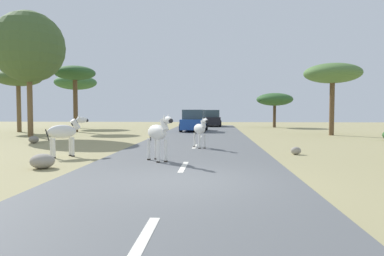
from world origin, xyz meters
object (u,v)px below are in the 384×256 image
object	(u,v)px
car_0	(211,119)
rock_1	(34,140)
rock_0	(42,161)
rock_3	(296,151)
zebra_2	(158,133)
tree_0	(275,100)
tree_4	(75,74)
tree_6	(29,47)
zebra_0	(200,129)
tree_2	(18,79)
car_1	(194,121)
zebra_3	(64,132)
tree_1	(333,74)
tree_5	(76,83)

from	to	relation	value
car_0	rock_1	world-z (taller)	car_0
rock_0	car_0	bearing A→B (deg)	80.40
rock_0	rock_3	size ratio (longest dim) A/B	1.78
zebra_2	tree_0	distance (m)	26.62
tree_4	tree_6	world-z (taller)	tree_6
zebra_0	tree_6	distance (m)	14.43
tree_0	tree_2	xyz separation A→B (m)	(-21.83, -9.32, 1.39)
zebra_2	rock_1	size ratio (longest dim) A/B	3.03
tree_2	car_1	bearing A→B (deg)	4.96
rock_0	zebra_3	bearing A→B (deg)	99.86
zebra_2	tree_6	distance (m)	16.07
tree_0	tree_1	distance (m)	11.83
car_1	rock_0	bearing A→B (deg)	-97.79
rock_0	rock_1	bearing A→B (deg)	119.28
tree_1	tree_5	bearing A→B (deg)	157.73
car_1	rock_1	bearing A→B (deg)	-123.45
tree_6	rock_3	xyz separation A→B (m)	(15.38, -8.76, -5.73)
car_0	tree_6	world-z (taller)	tree_6
zebra_0	tree_0	size ratio (longest dim) A/B	0.38
tree_0	zebra_3	bearing A→B (deg)	-115.91
zebra_3	zebra_2	bearing A→B (deg)	27.28
zebra_2	tree_6	size ratio (longest dim) A/B	0.19
zebra_0	tree_5	distance (m)	22.85
tree_0	rock_3	size ratio (longest dim) A/B	9.28
car_1	rock_0	size ratio (longest dim) A/B	6.23
zebra_3	tree_4	world-z (taller)	tree_4
tree_1	tree_2	bearing A→B (deg)	174.60
car_0	car_1	world-z (taller)	same
tree_4	tree_1	bearing A→B (deg)	-7.71
car_1	rock_1	world-z (taller)	car_1
zebra_3	rock_1	size ratio (longest dim) A/B	3.00
car_1	tree_4	xyz separation A→B (m)	(-9.51, -0.86, 3.77)
tree_2	tree_6	world-z (taller)	tree_6
tree_2	tree_4	distance (m)	4.54
tree_0	tree_4	world-z (taller)	tree_4
zebra_2	rock_0	bearing A→B (deg)	-12.97
zebra_3	tree_1	world-z (taller)	tree_1
zebra_3	car_0	world-z (taller)	car_0
car_1	tree_4	distance (m)	10.27
zebra_3	rock_0	size ratio (longest dim) A/B	2.18
tree_6	rock_0	size ratio (longest dim) A/B	11.61
rock_1	car_0	bearing A→B (deg)	65.53
tree_1	tree_6	world-z (taller)	tree_6
rock_1	rock_3	size ratio (longest dim) A/B	1.29
car_0	rock_1	size ratio (longest dim) A/B	8.58
tree_0	tree_4	xyz separation A→B (m)	(-17.32, -8.96, 1.77)
car_0	tree_6	size ratio (longest dim) A/B	0.54
car_1	rock_0	world-z (taller)	car_1
zebra_2	tree_5	world-z (taller)	tree_5
car_1	tree_5	bearing A→B (deg)	158.19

